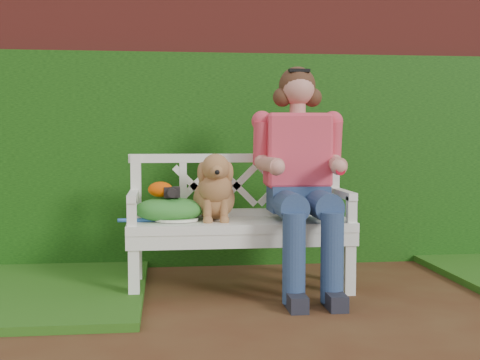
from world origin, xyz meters
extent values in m
plane|color=#442112|center=(0.00, 0.00, 0.00)|extent=(60.00, 60.00, 0.00)
cube|color=maroon|center=(0.00, 1.90, 1.10)|extent=(10.00, 0.30, 2.20)
cube|color=#246113|center=(0.00, 1.68, 0.85)|extent=(10.00, 0.18, 1.70)
cube|color=black|center=(-0.91, 0.75, 0.68)|extent=(0.11, 0.08, 0.07)
ellipsoid|color=#CF4402|center=(-0.99, 0.77, 0.69)|extent=(0.18, 0.15, 0.10)
camera|label=1|loc=(-0.96, -3.49, 1.05)|focal=48.00mm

